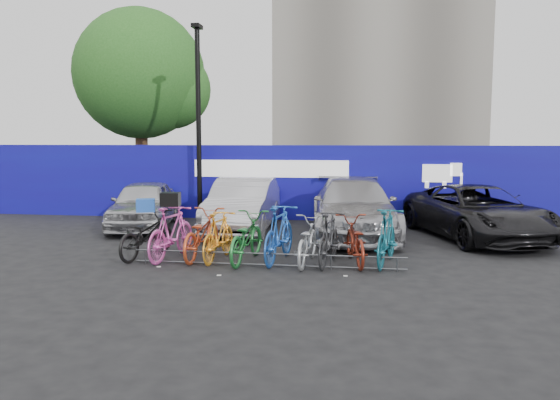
% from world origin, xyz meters
% --- Properties ---
extents(ground, '(100.00, 100.00, 0.00)m').
position_xyz_m(ground, '(0.00, 0.00, 0.00)').
color(ground, black).
rests_on(ground, ground).
extents(hoarding, '(22.00, 0.18, 2.40)m').
position_xyz_m(hoarding, '(0.01, 6.00, 1.20)').
color(hoarding, '#120983').
rests_on(hoarding, ground).
extents(tree, '(5.40, 5.20, 7.80)m').
position_xyz_m(tree, '(-6.77, 10.06, 5.07)').
color(tree, '#382314').
rests_on(tree, ground).
extents(lamppost, '(0.25, 0.50, 6.11)m').
position_xyz_m(lamppost, '(-3.20, 5.40, 3.27)').
color(lamppost, black).
rests_on(lamppost, ground).
extents(bike_rack, '(5.60, 0.03, 0.30)m').
position_xyz_m(bike_rack, '(-0.00, -0.60, 0.16)').
color(bike_rack, '#595B60').
rests_on(bike_rack, ground).
extents(car_0, '(2.43, 4.36, 1.40)m').
position_xyz_m(car_0, '(-4.40, 3.76, 0.70)').
color(car_0, '#B5B6BA').
rests_on(car_0, ground).
extents(car_1, '(1.71, 4.56, 1.49)m').
position_xyz_m(car_1, '(-1.40, 3.61, 0.74)').
color(car_1, '#B6B5BA').
rests_on(car_1, ground).
extents(car_2, '(2.61, 5.46, 1.54)m').
position_xyz_m(car_2, '(1.69, 3.41, 0.77)').
color(car_2, '#A8A8AD').
rests_on(car_2, ground).
extents(car_3, '(3.72, 5.50, 1.40)m').
position_xyz_m(car_3, '(4.89, 3.33, 0.70)').
color(car_3, black).
rests_on(car_3, ground).
extents(bike_0, '(1.09, 2.04, 1.02)m').
position_xyz_m(bike_0, '(-2.79, -0.05, 0.51)').
color(bike_0, black).
rests_on(bike_0, ground).
extents(bike_1, '(0.86, 2.01, 1.17)m').
position_xyz_m(bike_1, '(-2.18, -0.17, 0.58)').
color(bike_1, '#DE4CAE').
rests_on(bike_1, ground).
extents(bike_2, '(0.85, 2.07, 1.06)m').
position_xyz_m(bike_2, '(-1.57, 0.03, 0.53)').
color(bike_2, '#B7411F').
rests_on(bike_2, ground).
extents(bike_3, '(0.69, 1.81, 1.06)m').
position_xyz_m(bike_3, '(-1.13, -0.14, 0.53)').
color(bike_3, orange).
rests_on(bike_3, ground).
extents(bike_4, '(0.91, 2.06, 1.05)m').
position_xyz_m(bike_4, '(-0.53, -0.17, 0.52)').
color(bike_4, '#207630').
rests_on(bike_4, ground).
extents(bike_5, '(0.86, 2.08, 1.22)m').
position_xyz_m(bike_5, '(0.17, -0.09, 0.61)').
color(bike_5, blue).
rests_on(bike_5, ground).
extents(bike_6, '(0.80, 1.91, 0.98)m').
position_xyz_m(bike_6, '(0.77, -0.19, 0.49)').
color(bike_6, '#A3A6A9').
rests_on(bike_6, ground).
extents(bike_7, '(0.79, 1.90, 1.11)m').
position_xyz_m(bike_7, '(1.23, -0.20, 0.55)').
color(bike_7, '#28282B').
rests_on(bike_7, ground).
extents(bike_8, '(0.99, 1.97, 0.99)m').
position_xyz_m(bike_8, '(1.75, -0.04, 0.49)').
color(bike_8, maroon).
rests_on(bike_8, ground).
extents(bike_9, '(0.96, 2.02, 1.17)m').
position_xyz_m(bike_9, '(2.41, -0.05, 0.59)').
color(bike_9, '#125868').
rests_on(bike_9, ground).
extents(cargo_crate, '(0.47, 0.41, 0.28)m').
position_xyz_m(cargo_crate, '(-2.79, -0.05, 1.16)').
color(cargo_crate, blue).
rests_on(cargo_crate, bike_0).
extents(cargo_topcase, '(0.44, 0.40, 0.29)m').
position_xyz_m(cargo_topcase, '(-2.18, -0.17, 1.31)').
color(cargo_topcase, black).
rests_on(cargo_topcase, bike_1).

